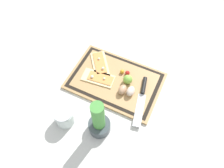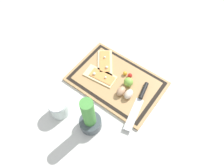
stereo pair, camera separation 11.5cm
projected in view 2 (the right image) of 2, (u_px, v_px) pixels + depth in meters
The scene contains 12 objects.
ground_plane at pixel (116, 82), 1.20m from camera, with size 6.00×6.00×0.00m, color silver.
cutting_board at pixel (116, 81), 1.20m from camera, with size 0.49×0.33×0.02m.
pizza_slice_near at pixel (105, 63), 1.24m from camera, with size 0.18×0.20×0.02m.
pizza_slice_far at pixel (100, 76), 1.20m from camera, with size 0.18×0.10×0.02m.
knife at pixel (141, 98), 1.12m from camera, with size 0.09×0.28×0.02m.
egg_brown at pixel (121, 91), 1.13m from camera, with size 0.04×0.06×0.04m, color tan.
egg_pink at pixel (129, 94), 1.12m from camera, with size 0.04×0.06×0.04m, color beige.
lime at pixel (128, 82), 1.15m from camera, with size 0.05×0.05×0.05m, color #7FB742.
cherry_tomato_red at pixel (130, 76), 1.19m from camera, with size 0.03×0.03×0.03m, color red.
cherry_tomato_yellow at pixel (125, 73), 1.20m from camera, with size 0.02×0.02×0.02m, color gold.
herb_pot at pixel (90, 119), 1.00m from camera, with size 0.11×0.11×0.24m.
sauce_jar at pixel (59, 108), 1.07m from camera, with size 0.09×0.09×0.09m.
Camera 2 is at (-0.36, 0.53, 1.02)m, focal length 35.00 mm.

